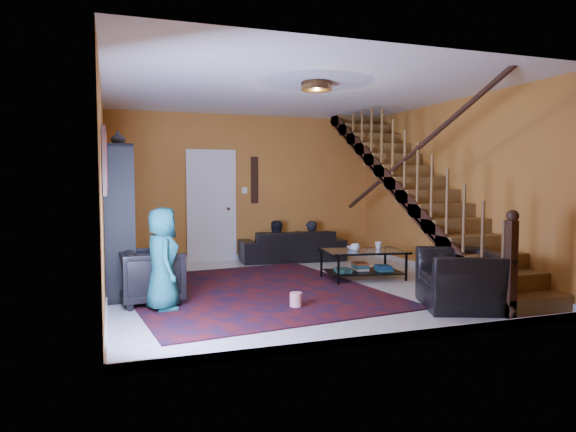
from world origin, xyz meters
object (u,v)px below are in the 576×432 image
Objects in this scene: sofa at (292,245)px; coffee_table at (363,262)px; bookshelf at (119,222)px; armchair_left at (152,276)px; armchair_right at (462,279)px.

coffee_table is at bearing 106.05° from sofa.
armchair_left is (0.35, -0.97, -0.62)m from bookshelf.
bookshelf is 1.00× the size of sofa.
sofa is at bearing -50.85° from armchair_left.
coffee_table is (3.60, -0.44, -0.70)m from bookshelf.
armchair_right is at bearing -81.12° from coffee_table.
armchair_left is at bearing -170.73° from coffee_table.
bookshelf reaches higher than sofa.
bookshelf is at bearing 33.22° from sofa.
armchair_right is (3.55, -1.45, -0.00)m from armchair_left.
armchair_left is at bearing 48.51° from sofa.
armchair_right is 2.00m from coffee_table.
sofa is at bearing 28.12° from bookshelf.
armchair_left is (-2.83, -2.67, 0.05)m from sofa.
coffee_table is (3.24, 0.53, -0.08)m from armchair_left.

